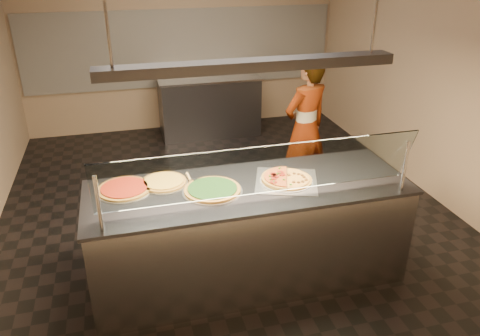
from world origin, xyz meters
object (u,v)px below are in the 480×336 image
object	(u,v)px
sneeze_guard	(262,171)
prep_table	(209,105)
heat_lamp_housing	(250,65)
serving_counter	(249,232)
perforated_tray	(286,181)
half_pizza_sausage	(298,177)
pizza_spinach	(212,189)
pizza_spatula	(194,178)
pizza_tomato	(124,188)
worker	(305,128)
half_pizza_pepperoni	(275,179)
pizza_cheese	(164,182)

from	to	relation	value
sneeze_guard	prep_table	world-z (taller)	sneeze_guard
prep_table	heat_lamp_housing	world-z (taller)	heat_lamp_housing
serving_counter	prep_table	size ratio (longest dim) A/B	1.73
perforated_tray	heat_lamp_housing	size ratio (longest dim) A/B	0.29
half_pizza_sausage	heat_lamp_housing	xyz separation A→B (m)	(-0.44, 0.00, 0.99)
heat_lamp_housing	pizza_spinach	bearing A→B (deg)	-178.45
pizza_spinach	pizza_spatula	size ratio (longest dim) A/B	2.13
pizza_tomato	pizza_spatula	world-z (taller)	pizza_spatula
perforated_tray	worker	size ratio (longest dim) A/B	0.39
half_pizza_pepperoni	heat_lamp_housing	xyz separation A→B (m)	(-0.23, -0.00, 0.99)
serving_counter	prep_table	world-z (taller)	same
serving_counter	sneeze_guard	distance (m)	0.83
serving_counter	sneeze_guard	size ratio (longest dim) A/B	1.10
sneeze_guard	perforated_tray	size ratio (longest dim) A/B	3.75
serving_counter	pizza_spinach	size ratio (longest dim) A/B	5.48
half_pizza_pepperoni	pizza_spatula	bearing A→B (deg)	162.62
sneeze_guard	serving_counter	bearing A→B (deg)	90.00
half_pizza_pepperoni	worker	xyz separation A→B (m)	(0.86, 1.39, -0.12)
half_pizza_sausage	pizza_spatula	bearing A→B (deg)	166.46
half_pizza_pepperoni	half_pizza_sausage	size ratio (longest dim) A/B	1.00
half_pizza_sausage	pizza_tomato	distance (m)	1.47
pizza_cheese	heat_lamp_housing	size ratio (longest dim) A/B	0.18
half_pizza_sausage	pizza_spinach	distance (m)	0.76
pizza_spatula	worker	size ratio (longest dim) A/B	0.14
serving_counter	perforated_tray	bearing A→B (deg)	0.01
pizza_cheese	half_pizza_pepperoni	bearing A→B (deg)	-14.53
heat_lamp_housing	pizza_tomato	bearing A→B (deg)	168.88
pizza_spinach	pizza_cheese	bearing A→B (deg)	146.37
sneeze_guard	half_pizza_pepperoni	world-z (taller)	sneeze_guard
half_pizza_pepperoni	pizza_spinach	bearing A→B (deg)	-179.02
pizza_cheese	pizza_tomato	distance (m)	0.33
serving_counter	sneeze_guard	world-z (taller)	sneeze_guard
half_pizza_sausage	pizza_spinach	size ratio (longest dim) A/B	0.96
pizza_tomato	pizza_spatula	size ratio (longest dim) A/B	2.00
pizza_cheese	prep_table	size ratio (longest dim) A/B	0.26
serving_counter	sneeze_guard	xyz separation A→B (m)	(-0.00, -0.34, 0.76)
half_pizza_sausage	perforated_tray	bearing A→B (deg)	178.76
half_pizza_sausage	pizza_spatula	size ratio (longest dim) A/B	2.04
sneeze_guard	heat_lamp_housing	world-z (taller)	heat_lamp_housing
pizza_cheese	half_pizza_sausage	bearing A→B (deg)	-12.05
sneeze_guard	worker	distance (m)	2.08
half_pizza_pepperoni	half_pizza_sausage	bearing A→B (deg)	-0.80
heat_lamp_housing	worker	bearing A→B (deg)	52.17
sneeze_guard	half_pizza_pepperoni	size ratio (longest dim) A/B	5.23
pizza_spinach	half_pizza_pepperoni	bearing A→B (deg)	0.98
pizza_spatula	prep_table	bearing A→B (deg)	76.65
pizza_tomato	prep_table	size ratio (longest dim) A/B	0.30
pizza_spatula	heat_lamp_housing	xyz separation A→B (m)	(0.43, -0.21, 0.99)
pizza_cheese	prep_table	xyz separation A→B (m)	(1.09, 3.47, -0.48)
pizza_cheese	pizza_spatula	world-z (taller)	pizza_spatula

